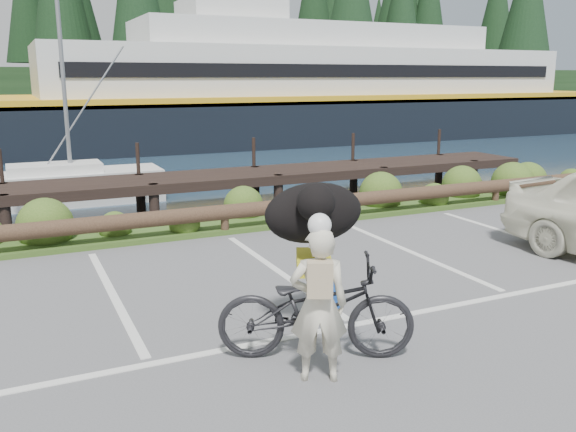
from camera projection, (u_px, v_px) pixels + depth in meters
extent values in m
plane|color=#555457|center=(339.00, 314.00, 8.05)|extent=(72.00, 72.00, 0.00)
plane|color=#1B2F42|center=(55.00, 129.00, 50.78)|extent=(160.00, 160.00, 0.00)
cube|color=#3D5B21|center=(214.00, 224.00, 12.73)|extent=(34.00, 1.60, 0.10)
imported|color=black|center=(316.00, 309.00, 6.70)|extent=(2.29, 1.59, 1.14)
imported|color=beige|center=(319.00, 305.00, 6.15)|extent=(0.70, 0.60, 1.63)
ellipsoid|color=black|center=(314.00, 213.00, 7.17)|extent=(1.07, 1.38, 0.72)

